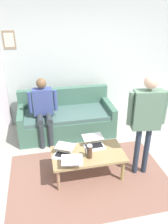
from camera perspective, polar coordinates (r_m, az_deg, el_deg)
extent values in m
plane|color=#AFABA1|center=(3.76, 3.64, -16.65)|extent=(7.68, 7.68, 0.00)
cube|color=#8B5F50|center=(3.77, 1.33, -16.40)|extent=(2.51, 1.67, 0.01)
cube|color=silver|center=(5.04, -2.69, 12.52)|extent=(7.04, 0.10, 2.70)
cube|color=#9C8162|center=(4.85, -18.47, 16.95)|extent=(0.24, 0.02, 0.35)
cube|color=silver|center=(4.84, -18.48, 16.93)|extent=(0.19, 0.00, 0.27)
cube|color=#45715D|center=(4.80, -4.42, -2.98)|extent=(1.94, 0.89, 0.42)
cube|color=#486861|center=(4.66, -4.49, -0.43)|extent=(1.70, 0.81, 0.08)
cube|color=#45715D|center=(4.94, -5.21, 3.58)|extent=(1.94, 0.14, 0.46)
cube|color=#45715D|center=(4.84, 6.17, 1.33)|extent=(0.12, 0.89, 0.20)
cube|color=#45715D|center=(4.65, -15.72, -0.70)|extent=(0.12, 0.89, 0.20)
cube|color=tan|center=(3.58, 1.02, -10.63)|extent=(1.13, 0.61, 0.04)
cylinder|color=#A49250|center=(3.66, 9.79, -14.36)|extent=(0.05, 0.05, 0.39)
cylinder|color=tan|center=(3.48, -6.51, -16.75)|extent=(0.05, 0.05, 0.39)
cylinder|color=#A39153|center=(4.01, 7.32, -10.03)|extent=(0.05, 0.05, 0.39)
cylinder|color=tan|center=(3.84, -7.30, -11.90)|extent=(0.05, 0.05, 0.39)
cube|color=silver|center=(3.40, -3.04, -12.43)|extent=(0.33, 0.27, 0.01)
cube|color=black|center=(3.38, -3.04, -12.52)|extent=(0.27, 0.17, 0.00)
cube|color=silver|center=(3.26, -3.07, -11.96)|extent=(0.33, 0.25, 0.04)
cube|color=black|center=(3.26, -3.07, -11.93)|extent=(0.30, 0.23, 0.03)
cube|color=silver|center=(3.70, 2.71, -8.79)|extent=(0.34, 0.25, 0.01)
cube|color=black|center=(3.71, 2.63, -8.54)|extent=(0.29, 0.15, 0.00)
cube|color=silver|center=(3.73, 2.18, -6.33)|extent=(0.34, 0.24, 0.02)
cube|color=silver|center=(3.73, 2.19, -6.35)|extent=(0.31, 0.21, 0.01)
cube|color=silver|center=(3.52, -5.37, -11.06)|extent=(0.36, 0.33, 0.01)
cube|color=black|center=(3.52, -5.27, -10.80)|extent=(0.28, 0.23, 0.00)
cube|color=silver|center=(3.53, -4.79, -8.62)|extent=(0.35, 0.32, 0.01)
cube|color=white|center=(3.53, -4.81, -8.64)|extent=(0.32, 0.29, 0.01)
cylinder|color=#4C3323|center=(3.43, 1.41, -10.07)|extent=(0.08, 0.08, 0.20)
cylinder|color=#B7B7BC|center=(3.36, 1.43, -8.56)|extent=(0.08, 0.08, 0.02)
sphere|color=#B2B2B7|center=(3.35, 1.44, -8.24)|extent=(0.03, 0.03, 0.03)
cube|color=black|center=(3.41, 0.47, -10.05)|extent=(0.01, 0.01, 0.14)
cylinder|color=#2A3545|center=(3.76, 15.49, -9.42)|extent=(0.09, 0.09, 0.85)
cylinder|color=#2A3545|center=(3.71, 13.24, -9.62)|extent=(0.09, 0.09, 0.85)
cube|color=slate|center=(3.37, 15.73, 0.48)|extent=(0.44, 0.24, 0.60)
cylinder|color=slate|center=(3.45, 19.73, 1.05)|extent=(0.09, 0.09, 0.51)
cylinder|color=slate|center=(3.28, 11.66, 0.82)|extent=(0.09, 0.09, 0.51)
sphere|color=beige|center=(3.21, 16.66, 7.32)|extent=(0.19, 0.19, 0.19)
cylinder|color=#2F383D|center=(4.36, -8.45, -5.92)|extent=(0.10, 0.10, 0.50)
cylinder|color=#2F383D|center=(4.36, -10.69, -6.13)|extent=(0.10, 0.10, 0.50)
cylinder|color=#2F383D|center=(4.37, -8.90, -1.35)|extent=(0.12, 0.40, 0.12)
cylinder|color=#2F383D|center=(4.36, -11.12, -1.55)|extent=(0.12, 0.40, 0.12)
cube|color=#3E4E8F|center=(4.42, -10.39, 2.61)|extent=(0.37, 0.20, 0.52)
cylinder|color=#3E4E8F|center=(4.37, -7.29, 2.94)|extent=(0.08, 0.08, 0.42)
cylinder|color=#3E4E8F|center=(4.36, -13.49, 2.37)|extent=(0.08, 0.08, 0.42)
sphere|color=brown|center=(4.28, -10.80, 7.20)|extent=(0.19, 0.19, 0.19)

